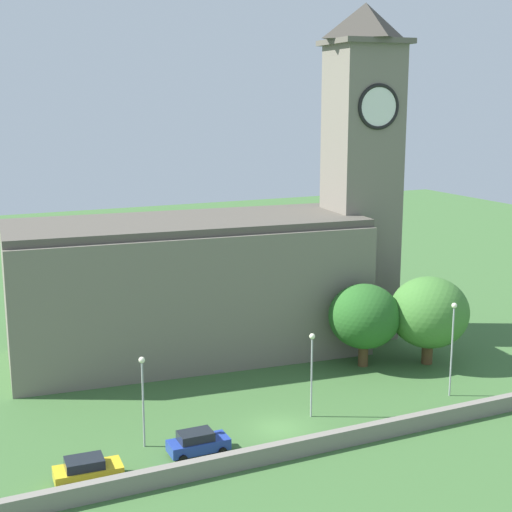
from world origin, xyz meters
TOP-DOWN VIEW (x-y plane):
  - ground_plane at (0.00, 15.00)m, footprint 200.00×200.00m
  - church at (3.06, 18.46)m, footprint 38.28×15.70m
  - quay_barrier at (0.00, -4.42)m, footprint 43.78×0.70m
  - car_yellow at (-14.57, -2.10)m, footprint 4.34×2.42m
  - car_blue at (-6.90, -1.37)m, footprint 4.16×2.09m
  - streetlamp_west_mid at (-9.86, 1.30)m, footprint 0.44×0.44m
  - streetlamp_central at (3.10, 0.89)m, footprint 0.44×0.44m
  - streetlamp_east_mid at (15.34, -0.19)m, footprint 0.44×0.44m
  - tree_by_tower at (12.77, 8.76)m, footprint 6.43×6.43m
  - tree_riverside_west at (18.39, 6.84)m, footprint 7.15×7.15m

SIDE VIEW (x-z plane):
  - ground_plane at x=0.00m, z-range 0.00..0.00m
  - quay_barrier at x=0.00m, z-range 0.00..1.22m
  - car_blue at x=-6.90m, z-range 0.01..1.68m
  - car_yellow at x=-14.57m, z-range 0.01..1.68m
  - streetlamp_west_mid at x=-9.86m, z-range 1.14..7.70m
  - streetlamp_central at x=3.10m, z-range 1.15..7.75m
  - tree_by_tower at x=12.77m, z-range 0.85..8.39m
  - tree_riverside_west at x=18.39m, z-range 0.78..8.84m
  - streetlamp_east_mid at x=15.34m, z-range 1.23..9.05m
  - church at x=3.06m, z-range -7.93..24.56m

